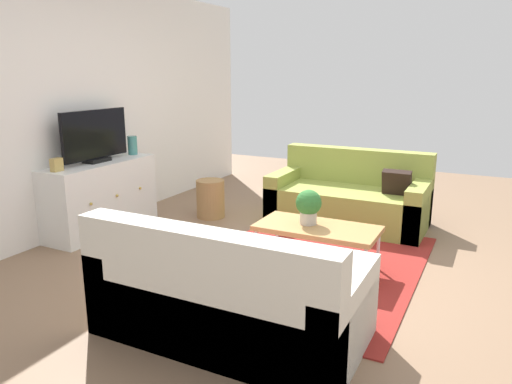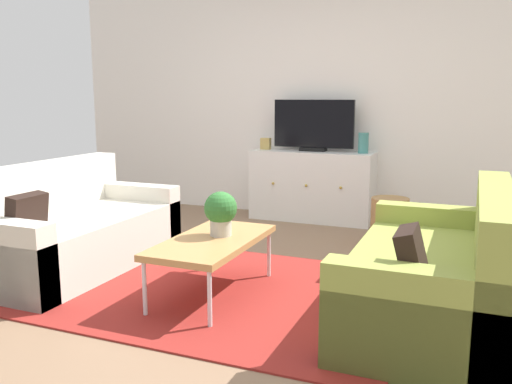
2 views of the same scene
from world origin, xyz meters
TOP-DOWN VIEW (x-y plane):
  - ground_plane at (0.00, 0.00)m, footprint 10.00×10.00m
  - wall_back at (0.00, 2.55)m, footprint 6.40×0.12m
  - area_rug at (0.00, -0.15)m, footprint 2.50×1.90m
  - couch_left_side at (-1.44, -0.10)m, footprint 0.90×1.74m
  - couch_right_side at (1.44, -0.10)m, footprint 0.90×1.74m
  - coffee_table at (-0.06, -0.24)m, footprint 0.53×1.06m
  - potted_plant at (-0.04, -0.14)m, footprint 0.23×0.23m
  - tv_console at (-0.09, 2.27)m, footprint 1.35×0.47m
  - flat_screen_tv at (-0.09, 2.29)m, footprint 0.90×0.16m
  - glass_vase at (0.47, 2.27)m, footprint 0.11×0.11m
  - mantel_clock at (-0.64, 2.27)m, footprint 0.11×0.07m
  - wicker_basket at (0.88, 1.47)m, footprint 0.34×0.34m

SIDE VIEW (x-z plane):
  - ground_plane at x=0.00m, z-range 0.00..0.00m
  - area_rug at x=0.00m, z-range 0.00..0.01m
  - wicker_basket at x=0.88m, z-range 0.00..0.46m
  - couch_left_side at x=-1.44m, z-range -0.14..0.70m
  - couch_right_side at x=1.44m, z-range -0.14..0.70m
  - coffee_table at x=-0.06m, z-range 0.17..0.58m
  - tv_console at x=-0.09m, z-range 0.00..0.77m
  - potted_plant at x=-0.04m, z-range 0.42..0.74m
  - mantel_clock at x=-0.64m, z-range 0.77..0.90m
  - glass_vase at x=0.47m, z-range 0.77..0.99m
  - flat_screen_tv at x=-0.09m, z-range 0.77..1.33m
  - wall_back at x=0.00m, z-range 0.00..2.70m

